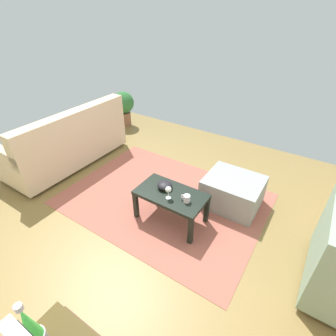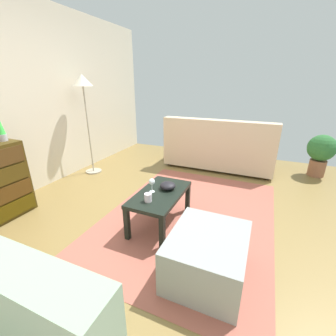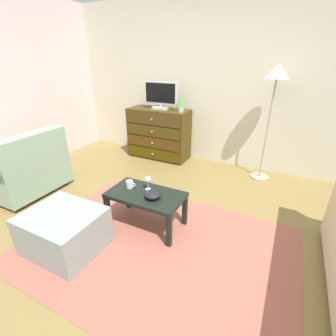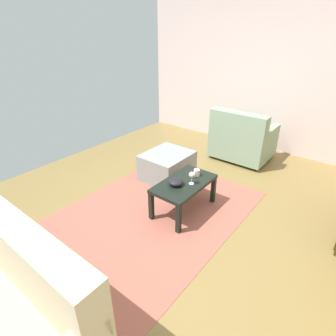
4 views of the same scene
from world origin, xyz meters
name	(u,v)px [view 2 (image 2 of 4)]	position (x,y,z in m)	size (l,w,h in m)	color
ground_plane	(168,223)	(0.00, 0.00, -0.03)	(5.89, 4.94, 0.05)	olive
wall_accent_rear	(16,100)	(0.00, 2.23, 1.31)	(5.89, 0.12, 2.62)	beige
area_rug	(190,216)	(0.20, -0.20, 0.00)	(2.60, 1.90, 0.01)	#A35849
lava_lamp	(1,128)	(-0.49, 1.87, 1.04)	(0.09, 0.09, 0.33)	#B7B7BC
coffee_table	(160,197)	(-0.09, 0.06, 0.34)	(0.82, 0.46, 0.40)	black
wine_glass	(152,182)	(-0.11, 0.15, 0.52)	(0.07, 0.07, 0.16)	silver
mug	(148,197)	(-0.31, 0.09, 0.45)	(0.11, 0.08, 0.08)	silver
bowl_decorative	(168,186)	(0.03, 0.02, 0.44)	(0.18, 0.18, 0.08)	black
couch_large	(219,149)	(2.02, -0.16, 0.36)	(0.85, 1.95, 0.94)	#332319
ottoman	(207,256)	(-0.61, -0.61, 0.20)	(0.70, 0.60, 0.40)	gray
standing_lamp	(83,90)	(0.89, 1.87, 1.41)	(0.32, 0.32, 1.65)	#A59E8C
potted_plant	(321,152)	(2.29, -1.82, 0.43)	(0.44, 0.44, 0.72)	brown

